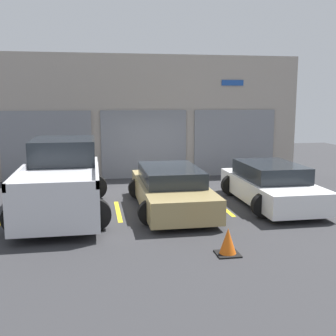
{
  "coord_description": "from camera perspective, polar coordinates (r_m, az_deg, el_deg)",
  "views": [
    {
      "loc": [
        -2.1,
        -13.38,
        3.11
      ],
      "look_at": [
        0.0,
        -1.45,
        1.1
      ],
      "focal_mm": 45.0,
      "sensor_mm": 36.0,
      "label": 1
    }
  ],
  "objects": [
    {
      "name": "traffic_cone",
      "position": [
        8.66,
        8.11,
        -9.96
      ],
      "size": [
        0.47,
        0.47,
        0.55
      ],
      "color": "black",
      "rests_on": "ground"
    },
    {
      "name": "ground_plane",
      "position": [
        13.9,
        -1.04,
        -3.51
      ],
      "size": [
        28.0,
        28.0,
        0.0
      ],
      "primitive_type": "plane",
      "color": "#2D2D30"
    },
    {
      "name": "pickup_truck",
      "position": [
        11.98,
        -14.14,
        -1.56
      ],
      "size": [
        2.52,
        5.15,
        1.92
      ],
      "color": "silver",
      "rests_on": "ground"
    },
    {
      "name": "parking_stripe_right",
      "position": [
        13.57,
        19.55,
        -4.37
      ],
      "size": [
        0.12,
        2.2,
        0.01
      ],
      "primitive_type": "cube",
      "color": "gold",
      "rests_on": "ground"
    },
    {
      "name": "parking_stripe_left",
      "position": [
        11.86,
        -6.78,
        -5.83
      ],
      "size": [
        0.12,
        2.2,
        0.01
      ],
      "primitive_type": "cube",
      "color": "gold",
      "rests_on": "ground"
    },
    {
      "name": "parking_stripe_far_left",
      "position": [
        12.09,
        -21.23,
        -6.13
      ],
      "size": [
        0.12,
        2.2,
        0.01
      ],
      "primitive_type": "cube",
      "color": "gold",
      "rests_on": "ground"
    },
    {
      "name": "shophouse_building",
      "position": [
        16.81,
        -2.85,
        6.76
      ],
      "size": [
        12.32,
        0.68,
        4.79
      ],
      "color": "#9E9389",
      "rests_on": "ground"
    },
    {
      "name": "parking_stripe_centre",
      "position": [
        12.39,
        7.3,
        -5.18
      ],
      "size": [
        0.12,
        2.2,
        0.01
      ],
      "primitive_type": "cube",
      "color": "gold",
      "rests_on": "ground"
    },
    {
      "name": "sedan_side",
      "position": [
        11.93,
        0.39,
        -2.89
      ],
      "size": [
        2.19,
        4.6,
        1.19
      ],
      "color": "#9E8956",
      "rests_on": "ground"
    },
    {
      "name": "sedan_white",
      "position": [
        12.8,
        13.76,
        -2.25
      ],
      "size": [
        2.21,
        4.27,
        1.22
      ],
      "color": "white",
      "rests_on": "ground"
    }
  ]
}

